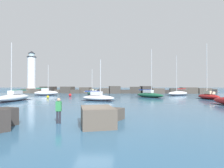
% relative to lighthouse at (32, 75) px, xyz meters
% --- Properties ---
extents(ground_plane, '(600.00, 600.00, 0.00)m').
position_rel_lighthouse_xyz_m(ground_plane, '(30.72, -50.75, -6.74)').
color(ground_plane, '#336084').
extents(open_sea_beyond, '(400.00, 116.00, 0.01)m').
position_rel_lighthouse_xyz_m(open_sea_beyond, '(30.72, 58.97, -6.73)').
color(open_sea_beyond, '#235175').
rests_on(open_sea_beyond, ground).
extents(breakwater_jetty, '(67.79, 6.53, 2.54)m').
position_rel_lighthouse_xyz_m(breakwater_jetty, '(30.83, -1.11, -5.77)').
color(breakwater_jetty, brown).
rests_on(breakwater_jetty, ground).
extents(lighthouse, '(3.81, 3.81, 15.35)m').
position_rel_lighthouse_xyz_m(lighthouse, '(0.00, 0.00, 0.00)').
color(lighthouse, gray).
rests_on(lighthouse, ground).
extents(foreground_rocks, '(9.43, 6.76, 1.25)m').
position_rel_lighthouse_xyz_m(foreground_rocks, '(27.72, -51.52, -6.16)').
color(foreground_rocks, '#383330').
rests_on(foreground_rocks, ground).
extents(sailboat_moored_0, '(6.66, 4.61, 8.37)m').
position_rel_lighthouse_xyz_m(sailboat_moored_0, '(12.14, -15.30, -6.01)').
color(sailboat_moored_0, white).
rests_on(sailboat_moored_0, ground).
extents(sailboat_moored_1, '(6.38, 4.03, 7.15)m').
position_rel_lighthouse_xyz_m(sailboat_moored_1, '(28.53, -31.83, -6.16)').
color(sailboat_moored_1, white).
rests_on(sailboat_moored_1, ground).
extents(sailboat_moored_2, '(6.23, 6.69, 10.68)m').
position_rel_lighthouse_xyz_m(sailboat_moored_2, '(38.93, -22.77, -6.10)').
color(sailboat_moored_2, '#195138').
rests_on(sailboat_moored_2, ground).
extents(sailboat_moored_3, '(2.31, 8.42, 9.79)m').
position_rel_lighthouse_xyz_m(sailboat_moored_3, '(14.38, -33.36, -6.06)').
color(sailboat_moored_3, white).
rests_on(sailboat_moored_3, ground).
extents(sailboat_moored_4, '(5.21, 7.37, 7.13)m').
position_rel_lighthouse_xyz_m(sailboat_moored_4, '(24.98, -15.47, -6.10)').
color(sailboat_moored_4, '#195138').
rests_on(sailboat_moored_4, ground).
extents(sailboat_moored_6, '(3.09, 5.89, 10.92)m').
position_rel_lighthouse_xyz_m(sailboat_moored_6, '(49.55, -27.37, -6.10)').
color(sailboat_moored_6, maroon).
rests_on(sailboat_moored_6, ground).
extents(sailboat_moored_7, '(7.01, 5.27, 10.80)m').
position_rel_lighthouse_xyz_m(sailboat_moored_7, '(48.09, -13.88, -6.13)').
color(sailboat_moored_7, white).
rests_on(sailboat_moored_7, ground).
extents(mooring_buoy_orange_near, '(0.71, 0.71, 0.91)m').
position_rel_lighthouse_xyz_m(mooring_buoy_orange_near, '(20.14, -19.99, -6.38)').
color(mooring_buoy_orange_near, red).
rests_on(mooring_buoy_orange_near, ground).
extents(mooring_buoy_far_side, '(0.55, 0.55, 0.75)m').
position_rel_lighthouse_xyz_m(mooring_buoy_far_side, '(17.19, -26.15, -6.46)').
color(mooring_buoy_far_side, yellow).
rests_on(mooring_buoy_far_side, ground).
extents(person_on_rocks, '(0.36, 0.23, 1.74)m').
position_rel_lighthouse_xyz_m(person_on_rocks, '(28.22, -50.31, -5.76)').
color(person_on_rocks, '#282833').
rests_on(person_on_rocks, ground).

